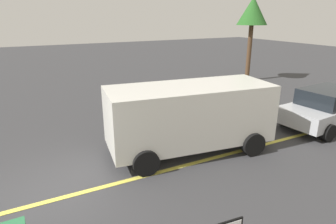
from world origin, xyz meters
name	(u,v)px	position (x,y,z in m)	size (l,w,h in m)	color
ground_plane	(48,202)	(0.00, 0.00, 0.00)	(80.00, 80.00, 0.00)	#38383A
lane_marking_centre	(160,172)	(3.00, 0.00, 0.01)	(28.00, 0.16, 0.01)	#E0D14C
white_van	(189,114)	(4.46, 0.83, 1.27)	(5.41, 2.78, 2.20)	silver
car_silver_crossing	(330,107)	(10.67, 0.23, 0.78)	(4.72, 2.34, 1.54)	#B7BABF
tree_left_verge	(253,13)	(13.59, 8.23, 4.39)	(1.93, 1.93, 5.37)	#513823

